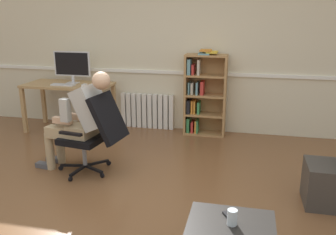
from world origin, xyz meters
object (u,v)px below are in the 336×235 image
object	(u,v)px
coffee_table	(231,231)
imac_monitor	(72,65)
radiator	(147,111)
drinking_glass	(232,217)
keyboard	(63,85)
person_seated	(80,119)
computer_desk	(69,90)
spare_remote	(229,217)
bookshelf	(203,94)
computer_mouse	(84,85)
office_chair	(94,131)

from	to	relation	value
coffee_table	imac_monitor	bearing A→B (deg)	132.69
radiator	coffee_table	size ratio (longest dim) A/B	1.39
imac_monitor	coffee_table	distance (m)	3.94
coffee_table	drinking_glass	distance (m)	0.11
keyboard	person_seated	distance (m)	1.54
computer_desk	radiator	xyz separation A→B (m)	(1.17, 0.39, -0.37)
person_seated	drinking_glass	size ratio (longest dim) A/B	10.45
person_seated	spare_remote	size ratio (longest dim) A/B	8.09
bookshelf	drinking_glass	xyz separation A→B (m)	(0.61, -3.05, -0.19)
computer_mouse	computer_desk	bearing A→B (deg)	160.03
drinking_glass	radiator	bearing A→B (deg)	115.68
imac_monitor	bookshelf	distance (m)	2.08
keyboard	spare_remote	size ratio (longest dim) A/B	2.42
bookshelf	spare_remote	world-z (taller)	bookshelf
computer_desk	coffee_table	world-z (taller)	computer_desk
office_chair	coffee_table	distance (m)	2.12
bookshelf	spare_remote	distance (m)	3.04
office_chair	spare_remote	world-z (taller)	office_chair
bookshelf	radiator	size ratio (longest dim) A/B	1.50
office_chair	person_seated	distance (m)	0.22
radiator	coffee_table	bearing A→B (deg)	-64.42
computer_mouse	bookshelf	world-z (taller)	bookshelf
computer_mouse	bookshelf	bearing A→B (deg)	13.21
spare_remote	person_seated	bearing A→B (deg)	112.94
computer_mouse	office_chair	size ratio (longest dim) A/B	0.10
drinking_glass	spare_remote	size ratio (longest dim) A/B	0.77
computer_mouse	bookshelf	distance (m)	1.80
computer_mouse	office_chair	bearing A→B (deg)	-61.02
computer_desk	computer_mouse	size ratio (longest dim) A/B	13.48
bookshelf	person_seated	size ratio (longest dim) A/B	1.08
imac_monitor	radiator	distance (m)	1.38
person_seated	spare_remote	distance (m)	2.21
radiator	computer_mouse	bearing A→B (deg)	-148.58
office_chair	coffee_table	xyz separation A→B (m)	(1.62, -1.34, -0.20)
coffee_table	radiator	bearing A→B (deg)	115.58
office_chair	radiator	bearing A→B (deg)	-175.20
imac_monitor	drinking_glass	world-z (taller)	imac_monitor
spare_remote	radiator	bearing A→B (deg)	84.59
keyboard	bookshelf	bearing A→B (deg)	11.63
radiator	computer_desk	bearing A→B (deg)	-161.49
imac_monitor	drinking_glass	distance (m)	3.92
imac_monitor	keyboard	world-z (taller)	imac_monitor
imac_monitor	person_seated	world-z (taller)	imac_monitor
computer_desk	imac_monitor	bearing A→B (deg)	56.58
computer_mouse	spare_remote	bearing A→B (deg)	-47.78
bookshelf	coffee_table	world-z (taller)	bookshelf
radiator	coffee_table	world-z (taller)	radiator
coffee_table	spare_remote	xyz separation A→B (m)	(-0.02, 0.08, 0.06)
computer_desk	computer_mouse	bearing A→B (deg)	-19.97
computer_mouse	radiator	bearing A→B (deg)	31.42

